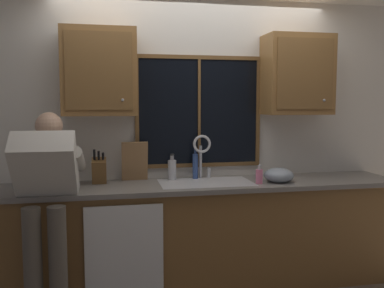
{
  "coord_description": "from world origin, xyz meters",
  "views": [
    {
      "loc": [
        -0.76,
        -3.78,
        1.61
      ],
      "look_at": [
        -0.07,
        -0.3,
        1.26
      ],
      "focal_mm": 39.24,
      "sensor_mm": 36.0,
      "label": 1
    }
  ],
  "objects_px": {
    "mixing_bowl": "(279,175)",
    "knife_block": "(99,171)",
    "person_standing": "(46,192)",
    "soap_dispenser": "(259,176)",
    "bottle_tall_clear": "(172,169)",
    "bottle_green_glass": "(195,165)",
    "cutting_board": "(135,161)"
  },
  "relations": [
    {
      "from": "mixing_bowl",
      "to": "soap_dispenser",
      "type": "height_order",
      "value": "soap_dispenser"
    },
    {
      "from": "person_standing",
      "to": "cutting_board",
      "type": "bearing_deg",
      "value": 37.16
    },
    {
      "from": "bottle_tall_clear",
      "to": "soap_dispenser",
      "type": "bearing_deg",
      "value": -24.53
    },
    {
      "from": "mixing_bowl",
      "to": "bottle_green_glass",
      "type": "xyz_separation_m",
      "value": [
        -0.68,
        0.29,
        0.06
      ]
    },
    {
      "from": "knife_block",
      "to": "cutting_board",
      "type": "bearing_deg",
      "value": 15.42
    },
    {
      "from": "person_standing",
      "to": "soap_dispenser",
      "type": "height_order",
      "value": "person_standing"
    },
    {
      "from": "mixing_bowl",
      "to": "bottle_tall_clear",
      "type": "distance_m",
      "value": 0.94
    },
    {
      "from": "person_standing",
      "to": "knife_block",
      "type": "xyz_separation_m",
      "value": [
        0.37,
        0.43,
        0.08
      ]
    },
    {
      "from": "person_standing",
      "to": "cutting_board",
      "type": "xyz_separation_m",
      "value": [
        0.68,
        0.51,
        0.14
      ]
    },
    {
      "from": "bottle_green_glass",
      "to": "person_standing",
      "type": "bearing_deg",
      "value": -157.86
    },
    {
      "from": "bottle_tall_clear",
      "to": "knife_block",
      "type": "bearing_deg",
      "value": -175.08
    },
    {
      "from": "soap_dispenser",
      "to": "bottle_green_glass",
      "type": "bearing_deg",
      "value": 145.43
    },
    {
      "from": "bottle_tall_clear",
      "to": "bottle_green_glass",
      "type": "bearing_deg",
      "value": 3.62
    },
    {
      "from": "cutting_board",
      "to": "mixing_bowl",
      "type": "relative_size",
      "value": 1.38
    },
    {
      "from": "person_standing",
      "to": "knife_block",
      "type": "bearing_deg",
      "value": 49.13
    },
    {
      "from": "knife_block",
      "to": "soap_dispenser",
      "type": "distance_m",
      "value": 1.36
    },
    {
      "from": "person_standing",
      "to": "knife_block",
      "type": "height_order",
      "value": "person_standing"
    },
    {
      "from": "cutting_board",
      "to": "bottle_green_glass",
      "type": "bearing_deg",
      "value": -1.7
    },
    {
      "from": "person_standing",
      "to": "mixing_bowl",
      "type": "height_order",
      "value": "person_standing"
    },
    {
      "from": "mixing_bowl",
      "to": "soap_dispenser",
      "type": "relative_size",
      "value": 1.51
    },
    {
      "from": "soap_dispenser",
      "to": "bottle_tall_clear",
      "type": "xyz_separation_m",
      "value": [
        -0.7,
        0.32,
        0.03
      ]
    },
    {
      "from": "person_standing",
      "to": "soap_dispenser",
      "type": "xyz_separation_m",
      "value": [
        1.71,
        0.16,
        0.03
      ]
    },
    {
      "from": "knife_block",
      "to": "soap_dispenser",
      "type": "relative_size",
      "value": 1.89
    },
    {
      "from": "mixing_bowl",
      "to": "knife_block",
      "type": "bearing_deg",
      "value": 171.9
    },
    {
      "from": "cutting_board",
      "to": "bottle_green_glass",
      "type": "relative_size",
      "value": 1.2
    },
    {
      "from": "knife_block",
      "to": "cutting_board",
      "type": "relative_size",
      "value": 0.91
    },
    {
      "from": "knife_block",
      "to": "bottle_green_glass",
      "type": "relative_size",
      "value": 1.09
    },
    {
      "from": "bottle_green_glass",
      "to": "bottle_tall_clear",
      "type": "bearing_deg",
      "value": -176.38
    },
    {
      "from": "knife_block",
      "to": "bottle_green_glass",
      "type": "distance_m",
      "value": 0.85
    },
    {
      "from": "person_standing",
      "to": "cutting_board",
      "type": "height_order",
      "value": "person_standing"
    },
    {
      "from": "knife_block",
      "to": "soap_dispenser",
      "type": "bearing_deg",
      "value": -11.25
    },
    {
      "from": "person_standing",
      "to": "bottle_green_glass",
      "type": "xyz_separation_m",
      "value": [
        1.22,
        0.5,
        0.09
      ]
    }
  ]
}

